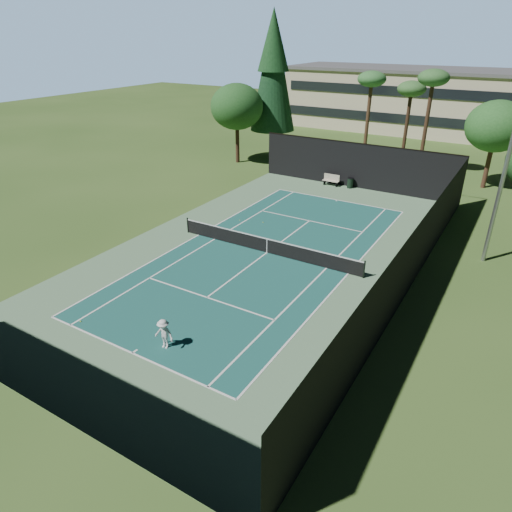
{
  "coord_description": "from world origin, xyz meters",
  "views": [
    {
      "loc": [
        12.99,
        -22.85,
        12.74
      ],
      "look_at": [
        1.0,
        -3.0,
        1.3
      ],
      "focal_mm": 32.0,
      "sensor_mm": 36.0,
      "label": 1
    }
  ],
  "objects_px": {
    "tennis_net": "(267,245)",
    "tennis_ball_b": "(263,222)",
    "park_bench": "(331,180)",
    "tennis_ball_c": "(276,243)",
    "player": "(164,334)",
    "tennis_ball_a": "(81,321)",
    "tennis_ball_d": "(240,220)",
    "trash_bin": "(350,183)"
  },
  "relations": [
    {
      "from": "tennis_ball_a",
      "to": "tennis_ball_c",
      "type": "bearing_deg",
      "value": 74.06
    },
    {
      "from": "tennis_net",
      "to": "trash_bin",
      "type": "height_order",
      "value": "tennis_net"
    },
    {
      "from": "tennis_ball_b",
      "to": "trash_bin",
      "type": "distance_m",
      "value": 11.58
    },
    {
      "from": "tennis_ball_c",
      "to": "tennis_ball_d",
      "type": "bearing_deg",
      "value": 152.83
    },
    {
      "from": "tennis_net",
      "to": "tennis_ball_a",
      "type": "bearing_deg",
      "value": -108.93
    },
    {
      "from": "player",
      "to": "tennis_ball_a",
      "type": "bearing_deg",
      "value": -178.2
    },
    {
      "from": "player",
      "to": "trash_bin",
      "type": "bearing_deg",
      "value": 87.21
    },
    {
      "from": "tennis_ball_a",
      "to": "tennis_ball_c",
      "type": "relative_size",
      "value": 1.19
    },
    {
      "from": "tennis_net",
      "to": "tennis_ball_b",
      "type": "height_order",
      "value": "tennis_net"
    },
    {
      "from": "park_bench",
      "to": "trash_bin",
      "type": "bearing_deg",
      "value": 5.4
    },
    {
      "from": "tennis_net",
      "to": "tennis_ball_a",
      "type": "distance_m",
      "value": 12.09
    },
    {
      "from": "player",
      "to": "tennis_ball_d",
      "type": "distance_m",
      "value": 15.61
    },
    {
      "from": "park_bench",
      "to": "tennis_ball_d",
      "type": "bearing_deg",
      "value": -101.99
    },
    {
      "from": "tennis_net",
      "to": "tennis_ball_d",
      "type": "distance_m",
      "value": 5.95
    },
    {
      "from": "tennis_ball_c",
      "to": "trash_bin",
      "type": "height_order",
      "value": "trash_bin"
    },
    {
      "from": "park_bench",
      "to": "tennis_net",
      "type": "bearing_deg",
      "value": -82.34
    },
    {
      "from": "tennis_ball_d",
      "to": "park_bench",
      "type": "distance_m",
      "value": 11.92
    },
    {
      "from": "tennis_ball_c",
      "to": "park_bench",
      "type": "distance_m",
      "value": 14.01
    },
    {
      "from": "tennis_ball_b",
      "to": "park_bench",
      "type": "height_order",
      "value": "park_bench"
    },
    {
      "from": "tennis_net",
      "to": "tennis_ball_b",
      "type": "distance_m",
      "value": 5.16
    },
    {
      "from": "player",
      "to": "tennis_ball_b",
      "type": "relative_size",
      "value": 20.42
    },
    {
      "from": "park_bench",
      "to": "trash_bin",
      "type": "xyz_separation_m",
      "value": [
        1.77,
        0.17,
        -0.07
      ]
    },
    {
      "from": "tennis_ball_a",
      "to": "tennis_ball_b",
      "type": "distance_m",
      "value": 15.77
    },
    {
      "from": "player",
      "to": "tennis_ball_d",
      "type": "xyz_separation_m",
      "value": [
        -5.5,
        14.59,
        -0.7
      ]
    },
    {
      "from": "tennis_ball_b",
      "to": "park_bench",
      "type": "distance_m",
      "value": 11.17
    },
    {
      "from": "tennis_ball_a",
      "to": "trash_bin",
      "type": "relative_size",
      "value": 0.08
    },
    {
      "from": "player",
      "to": "park_bench",
      "type": "relative_size",
      "value": 0.97
    },
    {
      "from": "park_bench",
      "to": "tennis_ball_b",
      "type": "bearing_deg",
      "value": -93.7
    },
    {
      "from": "tennis_net",
      "to": "tennis_ball_d",
      "type": "xyz_separation_m",
      "value": [
        -4.55,
        3.79,
        -0.53
      ]
    },
    {
      "from": "tennis_net",
      "to": "tennis_ball_a",
      "type": "relative_size",
      "value": 166.11
    },
    {
      "from": "player",
      "to": "trash_bin",
      "type": "xyz_separation_m",
      "value": [
        -1.25,
        26.41,
        -0.25
      ]
    },
    {
      "from": "tennis_ball_d",
      "to": "trash_bin",
      "type": "distance_m",
      "value": 12.56
    },
    {
      "from": "tennis_net",
      "to": "tennis_ball_d",
      "type": "height_order",
      "value": "tennis_net"
    },
    {
      "from": "player",
      "to": "tennis_ball_a",
      "type": "distance_m",
      "value": 4.96
    },
    {
      "from": "trash_bin",
      "to": "tennis_ball_b",
      "type": "bearing_deg",
      "value": -102.44
    },
    {
      "from": "player",
      "to": "tennis_ball_d",
      "type": "height_order",
      "value": "player"
    },
    {
      "from": "tennis_ball_b",
      "to": "tennis_ball_c",
      "type": "relative_size",
      "value": 1.1
    },
    {
      "from": "tennis_ball_d",
      "to": "park_bench",
      "type": "relative_size",
      "value": 0.04
    },
    {
      "from": "player",
      "to": "tennis_ball_a",
      "type": "xyz_separation_m",
      "value": [
        -4.87,
        -0.62,
        -0.69
      ]
    },
    {
      "from": "park_bench",
      "to": "trash_bin",
      "type": "relative_size",
      "value": 1.59
    },
    {
      "from": "player",
      "to": "park_bench",
      "type": "height_order",
      "value": "player"
    },
    {
      "from": "player",
      "to": "tennis_ball_b",
      "type": "distance_m",
      "value": 15.58
    }
  ]
}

